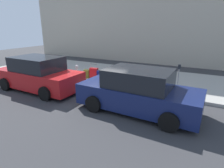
{
  "coord_description": "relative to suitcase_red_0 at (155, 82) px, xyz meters",
  "views": [
    {
      "loc": [
        -5.07,
        8.01,
        3.12
      ],
      "look_at": [
        -1.19,
        0.65,
        0.5
      ],
      "focal_mm": 29.69,
      "sensor_mm": 36.0,
      "label": 1
    }
  ],
  "objects": [
    {
      "name": "suitcase_red_7",
      "position": [
        3.62,
        -0.05,
        -0.03
      ],
      "size": [
        0.49,
        0.25,
        0.91
      ],
      "color": "red",
      "rests_on": "sidewalk_curb"
    },
    {
      "name": "parked_car_red_1",
      "position": [
        5.27,
        2.48,
        0.28
      ],
      "size": [
        4.55,
        2.09,
        1.68
      ],
      "color": "#AD1619",
      "rests_on": "ground_plane"
    },
    {
      "name": "parked_car_navy_0",
      "position": [
        -0.01,
        2.48,
        0.26
      ],
      "size": [
        4.55,
        2.15,
        1.62
      ],
      "color": "#141E4C",
      "rests_on": "ground_plane"
    },
    {
      "name": "bollard_post",
      "position": [
        5.52,
        0.16,
        -0.03
      ],
      "size": [
        0.14,
        0.14,
        0.66
      ],
      "primitive_type": "cylinder",
      "color": "#333338",
      "rests_on": "sidewalk_curb"
    },
    {
      "name": "suitcase_olive_8",
      "position": [
        4.12,
        -0.04,
        -0.11
      ],
      "size": [
        0.36,
        0.23,
        0.56
      ],
      "color": "#59601E",
      "rests_on": "sidewalk_curb"
    },
    {
      "name": "suitcase_silver_3",
      "position": [
        1.43,
        0.04,
        0.01
      ],
      "size": [
        0.39,
        0.26,
        1.03
      ],
      "color": "#9EA0A8",
      "rests_on": "sidewalk_curb"
    },
    {
      "name": "suitcase_red_0",
      "position": [
        0.0,
        0.0,
        0.0
      ],
      "size": [
        0.47,
        0.28,
        0.95
      ],
      "color": "red",
      "rests_on": "sidewalk_curb"
    },
    {
      "name": "suitcase_navy_6",
      "position": [
        3.07,
        0.07,
        -0.07
      ],
      "size": [
        0.47,
        0.23,
        0.63
      ],
      "color": "navy",
      "rests_on": "sidewalk_curb"
    },
    {
      "name": "parking_meter",
      "position": [
        -1.02,
        -0.24,
        0.47
      ],
      "size": [
        0.12,
        0.09,
        1.27
      ],
      "color": "slate",
      "rests_on": "sidewalk_curb"
    },
    {
      "name": "suitcase_maroon_5",
      "position": [
        2.52,
        0.01,
        -0.02
      ],
      "size": [
        0.49,
        0.21,
        0.74
      ],
      "color": "maroon",
      "rests_on": "sidewalk_curb"
    },
    {
      "name": "fire_hydrant",
      "position": [
        4.8,
        0.01,
        0.03
      ],
      "size": [
        0.39,
        0.21,
        0.74
      ],
      "color": "#99999E",
      "rests_on": "sidewalk_curb"
    },
    {
      "name": "suitcase_black_2",
      "position": [
        0.95,
        -0.04,
        0.02
      ],
      "size": [
        0.42,
        0.29,
        0.83
      ],
      "color": "black",
      "rests_on": "sidewalk_curb"
    },
    {
      "name": "sidewalk_curb",
      "position": [
        2.88,
        -1.8,
        -0.43
      ],
      "size": [
        18.0,
        5.0,
        0.14
      ],
      "primitive_type": "cube",
      "color": "#9E9B93",
      "rests_on": "ground_plane"
    },
    {
      "name": "ground_plane",
      "position": [
        2.88,
        0.7,
        -0.5
      ],
      "size": [
        40.0,
        40.0,
        0.0
      ],
      "primitive_type": "plane",
      "color": "#333335"
    },
    {
      "name": "suitcase_teal_4",
      "position": [
        1.95,
        -0.05,
        -0.01
      ],
      "size": [
        0.5,
        0.23,
        0.76
      ],
      "color": "#0F606B",
      "rests_on": "sidewalk_curb"
    },
    {
      "name": "suitcase_olive_1",
      "position": [
        0.49,
        0.02,
        -0.11
      ],
      "size": [
        0.36,
        0.25,
        0.56
      ],
      "color": "#59601E",
      "rests_on": "sidewalk_curb"
    }
  ]
}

